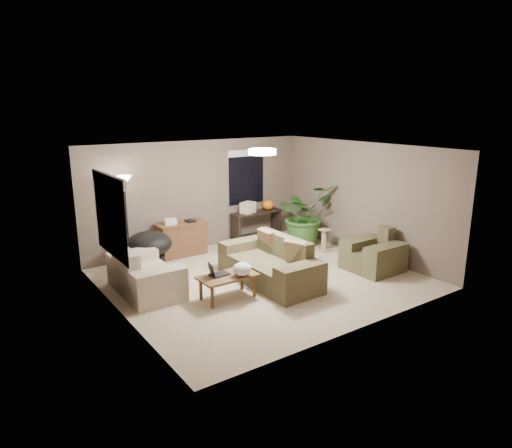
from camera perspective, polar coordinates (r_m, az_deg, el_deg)
room_shell at (r=8.52m, az=0.77°, el=1.03°), size 5.50×5.50×5.50m
main_sofa at (r=8.67m, az=1.85°, el=-5.32°), size 0.95×2.20×0.85m
throw_pillows at (r=8.71m, az=3.22°, el=-2.79°), size 0.38×1.38×0.47m
loveseat at (r=8.40m, az=-13.84°, el=-6.41°), size 0.90×1.60×0.85m
armchair at (r=9.56m, az=14.47°, el=-3.87°), size 0.95×1.00×0.85m
coffee_table at (r=7.91m, az=-3.56°, el=-6.84°), size 1.00×0.55×0.42m
laptop at (r=7.87m, az=-5.00°, el=-6.04°), size 0.39×0.25×0.24m
plastic_bag at (r=7.83m, az=-1.75°, el=-5.66°), size 0.36×0.33×0.23m
desk at (r=10.28m, az=-9.27°, el=-1.83°), size 1.10×0.50×0.75m
desk_papers at (r=10.10m, az=-10.14°, el=0.32°), size 0.69×0.29×0.12m
console_table at (r=11.20m, az=0.06°, el=0.03°), size 1.30×0.40×0.75m
pumpkin at (r=11.30m, az=1.51°, el=2.41°), size 0.35×0.35×0.24m
cardboard_box at (r=10.96m, az=-1.02°, el=2.08°), size 0.42×0.37×0.26m
papasan_chair at (r=9.47m, az=-13.15°, el=-2.90°), size 1.10×1.10×0.80m
floor_lamp at (r=9.43m, az=-16.08°, el=3.94°), size 0.32×0.32×1.91m
ceiling_fixture at (r=8.32m, az=0.79°, el=9.02°), size 0.50×0.50×0.10m
houseplant at (r=10.96m, az=6.07°, el=0.36°), size 1.33×1.47×1.15m
cat_scratching_post at (r=10.66m, az=8.51°, el=-2.13°), size 0.32×0.32×0.50m
window_left at (r=7.49m, az=-17.90°, el=2.63°), size 0.05×1.56×1.33m
window_back at (r=11.16m, az=-1.19°, el=7.03°), size 1.06×0.05×1.33m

